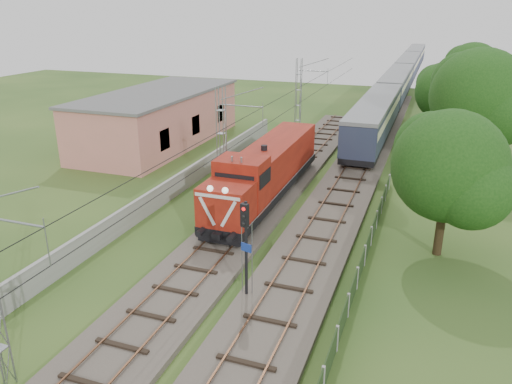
% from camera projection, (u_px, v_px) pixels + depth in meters
% --- Properties ---
extents(ground, '(140.00, 140.00, 0.00)m').
position_uv_depth(ground, '(182.00, 290.00, 24.36)').
color(ground, '#27491B').
rests_on(ground, ground).
extents(track_main, '(4.20, 70.00, 0.45)m').
position_uv_depth(track_main, '(236.00, 230.00, 30.46)').
color(track_main, '#6B6054').
rests_on(track_main, ground).
extents(track_side, '(4.20, 80.00, 0.45)m').
position_uv_depth(track_side, '(353.00, 175.00, 40.32)').
color(track_side, '#6B6054').
rests_on(track_side, ground).
extents(catenary, '(3.31, 70.00, 8.00)m').
position_uv_depth(catenary, '(222.00, 144.00, 34.44)').
color(catenary, gray).
rests_on(catenary, ground).
extents(boundary_wall, '(0.25, 40.00, 1.50)m').
position_uv_depth(boundary_wall, '(179.00, 183.00, 36.73)').
color(boundary_wall, '#9E9E99').
rests_on(boundary_wall, ground).
extents(station_building, '(8.40, 20.40, 5.22)m').
position_uv_depth(station_building, '(159.00, 118.00, 49.34)').
color(station_building, '#D47C72').
rests_on(station_building, ground).
extents(fence, '(0.12, 32.00, 1.20)m').
position_uv_depth(fence, '(357.00, 278.00, 24.24)').
color(fence, black).
rests_on(fence, ground).
extents(locomotive, '(2.97, 16.97, 4.31)m').
position_uv_depth(locomotive, '(266.00, 170.00, 34.82)').
color(locomotive, black).
rests_on(locomotive, ground).
extents(coach_rake, '(3.13, 93.45, 3.62)m').
position_uv_depth(coach_rake, '(403.00, 74.00, 81.39)').
color(coach_rake, black).
rests_on(coach_rake, ground).
extents(signal_post, '(0.54, 0.43, 4.96)m').
position_uv_depth(signal_post, '(245.00, 234.00, 22.33)').
color(signal_post, black).
rests_on(signal_post, ground).
extents(tree_a, '(6.27, 5.97, 8.13)m').
position_uv_depth(tree_a, '(450.00, 168.00, 26.08)').
color(tree_a, '#3E2F19').
rests_on(tree_a, ground).
extents(tree_b, '(7.80, 7.43, 10.11)m').
position_uv_depth(tree_b, '(480.00, 97.00, 39.04)').
color(tree_b, '#3E2F19').
rests_on(tree_b, ground).
extents(tree_c, '(6.06, 5.77, 7.86)m').
position_uv_depth(tree_c, '(445.00, 92.00, 50.01)').
color(tree_c, '#3E2F19').
rests_on(tree_c, ground).
extents(tree_d, '(6.95, 6.62, 9.01)m').
position_uv_depth(tree_d, '(472.00, 71.00, 60.18)').
color(tree_d, '#3E2F19').
rests_on(tree_d, ground).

